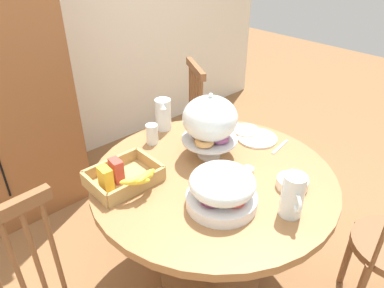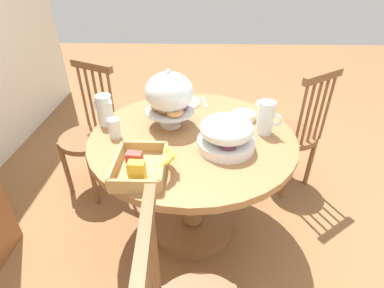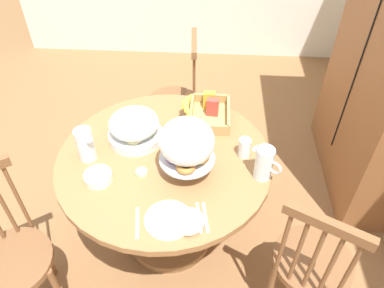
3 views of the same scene
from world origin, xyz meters
TOP-DOWN VIEW (x-y plane):
  - ground_plane at (0.00, 0.00)m, footprint 10.00×10.00m
  - dining_table at (0.07, 0.08)m, footprint 1.16×1.16m
  - windsor_chair_near_window at (-0.81, 0.05)m, footprint 0.40×0.40m
  - windsor_chair_by_cabinet at (0.56, -0.65)m, footprint 0.46×0.46m
  - windsor_chair_facing_door at (0.49, 0.85)m, footprint 0.45×0.45m
  - pastry_stand_with_dome at (0.17, 0.21)m, footprint 0.28×0.28m
  - fruit_platter_covered at (-0.06, -0.10)m, footprint 0.30×0.30m
  - orange_juice_pitcher at (0.10, -0.32)m, footprint 0.13×0.15m
  - milk_pitcher at (0.18, 0.59)m, footprint 0.12×0.15m
  - cereal_basket at (-0.29, 0.30)m, footprint 0.32×0.30m
  - china_plate_large at (0.48, 0.15)m, footprint 0.22×0.22m
  - china_plate_small at (0.49, 0.24)m, footprint 0.15×0.15m
  - cereal_bowl at (0.26, -0.23)m, footprint 0.14×0.14m
  - drinking_glass at (0.03, 0.51)m, footprint 0.06×0.06m
  - butter_dish at (0.21, -0.02)m, footprint 0.06×0.06m
  - table_knife at (0.46, 0.29)m, footprint 0.17×0.04m
  - dinner_fork at (0.46, 0.32)m, footprint 0.17×0.04m
  - soup_spoon at (0.51, 0.01)m, footprint 0.17×0.04m

SIDE VIEW (x-z plane):
  - ground_plane at x=0.00m, z-range 0.00..0.00m
  - windsor_chair_near_window at x=-0.81m, z-range -0.03..0.94m
  - windsor_chair_by_cabinet at x=0.56m, z-range -0.03..0.94m
  - windsor_chair_facing_door at x=0.49m, z-range -0.03..0.94m
  - dining_table at x=0.07m, z-range 0.15..0.89m
  - table_knife at x=0.46m, z-range 0.74..0.75m
  - dinner_fork at x=0.46m, z-range 0.74..0.75m
  - soup_spoon at x=0.51m, z-range 0.74..0.75m
  - china_plate_large at x=0.48m, z-range 0.74..0.75m
  - butter_dish at x=0.21m, z-range 0.74..0.76m
  - china_plate_small at x=0.49m, z-range 0.75..0.76m
  - cereal_bowl at x=0.26m, z-range 0.74..0.78m
  - cereal_basket at x=-0.29m, z-range 0.72..0.84m
  - drinking_glass at x=0.03m, z-range 0.74..0.85m
  - milk_pitcher at x=0.18m, z-range 0.73..0.92m
  - fruit_platter_covered at x=-0.06m, z-range 0.74..0.92m
  - orange_juice_pitcher at x=0.10m, z-range 0.73..0.92m
  - pastry_stand_with_dome at x=0.17m, z-range 0.76..1.11m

